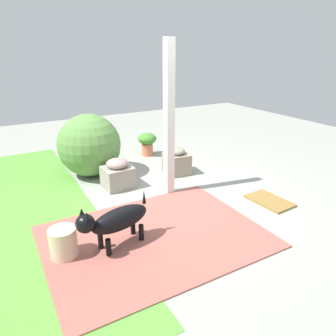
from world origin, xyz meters
TOP-DOWN VIEW (x-y plane):
  - ground_plane at (0.00, 0.00)m, footprint 12.00×12.00m
  - brick_path at (-0.76, 0.62)m, footprint 1.80×2.40m
  - porch_pillar at (0.19, -0.11)m, footprint 0.12×0.12m
  - stone_planter_nearest at (0.77, -0.58)m, footprint 0.41×0.43m
  - stone_planter_mid at (0.73, 0.48)m, footprint 0.41×0.46m
  - round_shrub at (1.44, 0.68)m, footprint 1.02×1.02m
  - terracotta_pot_broad at (1.88, -0.57)m, footprint 0.36×0.36m
  - dog at (-0.73, 1.06)m, footprint 0.36×0.84m
  - ceramic_urn at (-0.62, 1.59)m, footprint 0.28×0.28m
  - doormat at (-0.77, -1.17)m, footprint 0.63×0.43m

SIDE VIEW (x-z plane):
  - ground_plane at x=0.00m, z-range 0.00..0.00m
  - brick_path at x=-0.76m, z-range 0.00..0.02m
  - doormat at x=-0.77m, z-range 0.00..0.03m
  - ceramic_urn at x=-0.62m, z-range 0.00..0.33m
  - stone_planter_nearest at x=0.77m, z-range -0.02..0.44m
  - stone_planter_mid at x=0.73m, z-range -0.02..0.44m
  - terracotta_pot_broad at x=1.88m, z-range 0.05..0.50m
  - dog at x=-0.73m, z-range 0.05..0.62m
  - round_shrub at x=1.44m, z-range 0.00..1.02m
  - porch_pillar at x=0.19m, z-range 0.00..2.14m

